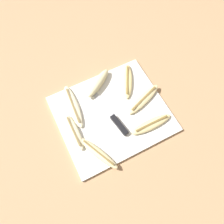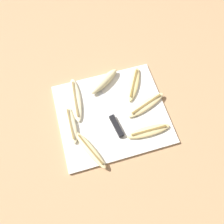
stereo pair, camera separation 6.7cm
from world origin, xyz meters
TOP-DOWN VIEW (x-y plane):
  - ground_plane at (0.00, 0.00)m, footprint 4.00×4.00m
  - cutting_board at (0.00, 0.00)m, footprint 0.43×0.37m
  - knife at (0.00, -0.04)m, footprint 0.06×0.23m
  - banana_mellow_near at (0.14, -0.01)m, footprint 0.18×0.10m
  - banana_bright_far at (-0.13, 0.09)m, footprint 0.06×0.20m
  - banana_ripe_center at (-0.12, -0.12)m, footprint 0.10×0.18m
  - banana_golden_short at (0.12, 0.10)m, footprint 0.12×0.17m
  - banana_soft_right at (0.01, 0.14)m, footprint 0.15×0.12m
  - banana_spotted_left at (0.11, -0.12)m, footprint 0.17×0.04m
  - banana_pale_long at (-0.17, -0.01)m, footprint 0.04×0.16m

SIDE VIEW (x-z plane):
  - ground_plane at x=0.00m, z-range 0.00..0.00m
  - cutting_board at x=0.00m, z-range 0.00..0.01m
  - knife at x=0.00m, z-range 0.01..0.03m
  - banana_spotted_left at x=0.11m, z-range 0.01..0.03m
  - banana_mellow_near at x=0.14m, z-range 0.01..0.03m
  - banana_golden_short at x=0.12m, z-range 0.01..0.03m
  - banana_bright_far at x=-0.13m, z-range 0.01..0.03m
  - banana_ripe_center at x=-0.12m, z-range 0.01..0.03m
  - banana_pale_long at x=-0.17m, z-range 0.01..0.03m
  - banana_soft_right at x=0.01m, z-range 0.01..0.05m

